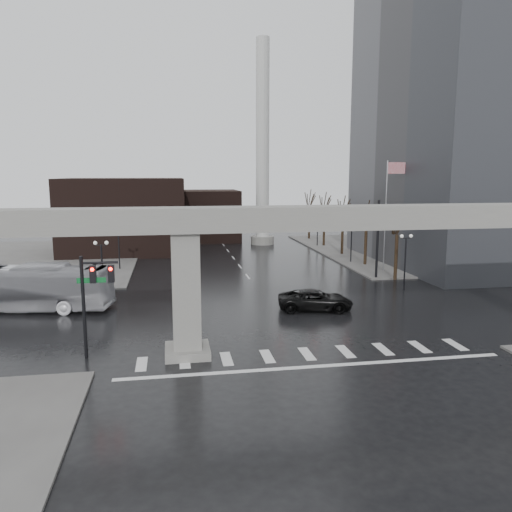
% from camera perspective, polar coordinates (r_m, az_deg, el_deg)
% --- Properties ---
extents(ground, '(160.00, 160.00, 0.00)m').
position_cam_1_polar(ground, '(31.24, 5.33, -10.44)').
color(ground, black).
rests_on(ground, ground).
extents(sidewalk_ne, '(28.00, 36.00, 0.15)m').
position_cam_1_polar(sidewalk_ne, '(73.43, 17.75, 0.69)').
color(sidewalk_ne, '#64625F').
rests_on(sidewalk_ne, ground).
extents(sidewalk_nw, '(28.00, 36.00, 0.15)m').
position_cam_1_polar(sidewalk_nw, '(67.71, -25.23, -0.46)').
color(sidewalk_nw, '#64625F').
rests_on(sidewalk_nw, ground).
extents(elevated_guideway, '(48.00, 2.60, 8.70)m').
position_cam_1_polar(elevated_guideway, '(29.99, 7.87, 2.22)').
color(elevated_guideway, gray).
rests_on(elevated_guideway, ground).
extents(office_tower, '(22.00, 26.00, 42.00)m').
position_cam_1_polar(office_tower, '(65.91, 24.50, 17.65)').
color(office_tower, slate).
rests_on(office_tower, ground).
extents(building_far_left, '(16.00, 14.00, 10.00)m').
position_cam_1_polar(building_far_left, '(70.85, -14.81, 4.53)').
color(building_far_left, black).
rests_on(building_far_left, ground).
extents(building_far_mid, '(10.00, 10.00, 8.00)m').
position_cam_1_polar(building_far_mid, '(80.83, -5.64, 4.64)').
color(building_far_mid, black).
rests_on(building_far_mid, ground).
extents(smokestack, '(3.60, 3.60, 30.00)m').
position_cam_1_polar(smokestack, '(75.68, 0.76, 11.45)').
color(smokestack, '#BCBCB8').
rests_on(smokestack, ground).
extents(signal_mast_arm, '(12.12, 0.43, 8.00)m').
position_cam_1_polar(signal_mast_arm, '(50.27, 9.80, 3.81)').
color(signal_mast_arm, black).
rests_on(signal_mast_arm, ground).
extents(signal_left_pole, '(2.30, 0.30, 6.00)m').
position_cam_1_polar(signal_left_pole, '(29.91, -18.15, -3.64)').
color(signal_left_pole, black).
rests_on(signal_left_pole, ground).
extents(flagpole_assembly, '(2.06, 0.12, 12.00)m').
position_cam_1_polar(flagpole_assembly, '(55.47, 14.92, 5.90)').
color(flagpole_assembly, silver).
rests_on(flagpole_assembly, ground).
extents(lamp_right_0, '(1.22, 0.32, 5.11)m').
position_cam_1_polar(lamp_right_0, '(47.93, 16.72, 0.45)').
color(lamp_right_0, black).
rests_on(lamp_right_0, ground).
extents(lamp_right_1, '(1.22, 0.32, 5.11)m').
position_cam_1_polar(lamp_right_1, '(60.65, 10.86, 2.47)').
color(lamp_right_1, black).
rests_on(lamp_right_1, ground).
extents(lamp_right_2, '(1.22, 0.32, 5.11)m').
position_cam_1_polar(lamp_right_2, '(73.84, 7.05, 3.76)').
color(lamp_right_2, black).
rests_on(lamp_right_2, ground).
extents(lamp_left_0, '(1.22, 0.32, 5.11)m').
position_cam_1_polar(lamp_left_0, '(43.33, -17.21, -0.49)').
color(lamp_left_0, black).
rests_on(lamp_left_0, ground).
extents(lamp_left_1, '(1.22, 0.32, 5.11)m').
position_cam_1_polar(lamp_left_1, '(57.09, -15.44, 1.88)').
color(lamp_left_1, black).
rests_on(lamp_left_1, ground).
extents(lamp_left_2, '(1.22, 0.32, 5.11)m').
position_cam_1_polar(lamp_left_2, '(70.95, -14.36, 3.32)').
color(lamp_left_2, black).
rests_on(lamp_left_2, ground).
extents(tree_right_0, '(1.09, 1.58, 7.50)m').
position_cam_1_polar(tree_right_0, '(52.04, 15.75, 0.40)').
color(tree_right_0, black).
rests_on(tree_right_0, ground).
extents(tree_right_1, '(1.09, 1.61, 7.67)m').
position_cam_1_polar(tree_right_1, '(59.27, 12.45, 1.65)').
color(tree_right_1, black).
rests_on(tree_right_1, ground).
extents(tree_right_2, '(1.10, 1.63, 7.85)m').
position_cam_1_polar(tree_right_2, '(66.68, 9.87, 2.62)').
color(tree_right_2, black).
rests_on(tree_right_2, ground).
extents(tree_right_3, '(1.11, 1.66, 8.02)m').
position_cam_1_polar(tree_right_3, '(74.21, 7.81, 3.39)').
color(tree_right_3, black).
rests_on(tree_right_3, ground).
extents(tree_right_4, '(1.12, 1.69, 8.19)m').
position_cam_1_polar(tree_right_4, '(81.83, 6.12, 4.02)').
color(tree_right_4, black).
rests_on(tree_right_4, ground).
extents(pickup_truck, '(6.19, 3.61, 1.62)m').
position_cam_1_polar(pickup_truck, '(39.47, 6.81, -5.02)').
color(pickup_truck, black).
rests_on(pickup_truck, ground).
extents(city_bus, '(13.46, 5.44, 3.66)m').
position_cam_1_polar(city_bus, '(42.80, -24.81, -3.30)').
color(city_bus, silver).
rests_on(city_bus, ground).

